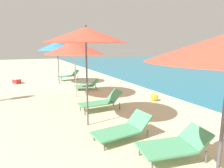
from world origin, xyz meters
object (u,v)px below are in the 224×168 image
at_px(cooler_box, 17,81).
at_px(lounger_fourth_shoreside, 87,85).
at_px(beach_ball, 154,97).
at_px(umbrella_third, 86,35).
at_px(lounger_farthest_shoreside, 69,75).
at_px(umbrella_fourth, 74,47).
at_px(lounger_third_inland, 123,129).
at_px(umbrella_farthest, 57,46).
at_px(lounger_third_shoreside, 101,101).
at_px(lounger_second_shoreside, 174,144).

bearing_deg(cooler_box, lounger_fourth_shoreside, -45.79).
xyz_separation_m(cooler_box, beach_ball, (5.32, -6.78, 0.00)).
distance_m(umbrella_third, lounger_farthest_shoreside, 8.41).
relative_size(umbrella_fourth, lounger_farthest_shoreside, 1.74).
distance_m(cooler_box, beach_ball, 8.62).
distance_m(umbrella_third, lounger_third_inland, 2.63).
distance_m(lounger_third_inland, lounger_farthest_shoreside, 9.23).
distance_m(umbrella_farthest, cooler_box, 3.40).
relative_size(lounger_fourth_shoreside, beach_ball, 4.28).
xyz_separation_m(umbrella_third, lounger_third_inland, (0.53, -1.18, -2.29)).
xyz_separation_m(lounger_third_inland, cooler_box, (-2.52, 9.29, -0.10)).
xyz_separation_m(lounger_third_shoreside, beach_ball, (2.46, 0.19, -0.16)).
relative_size(umbrella_third, lounger_third_inland, 1.87).
relative_size(lounger_second_shoreside, lounger_third_inland, 0.98).
relative_size(umbrella_third, lounger_fourth_shoreside, 2.05).
height_order(umbrella_farthest, beach_ball, umbrella_farthest).
distance_m(lounger_second_shoreside, lounger_fourth_shoreside, 7.01).
distance_m(lounger_second_shoreside, umbrella_fourth, 6.05).
bearing_deg(lounger_third_shoreside, lounger_third_inland, 78.86).
height_order(lounger_third_shoreside, lounger_farthest_shoreside, lounger_third_shoreside).
distance_m(umbrella_fourth, lounger_farthest_shoreside, 5.11).
bearing_deg(lounger_second_shoreside, cooler_box, -64.19).
bearing_deg(umbrella_fourth, umbrella_farthest, 92.14).
relative_size(lounger_fourth_shoreside, umbrella_farthest, 0.53).
relative_size(umbrella_farthest, beach_ball, 8.12).
height_order(umbrella_farthest, cooler_box, umbrella_farthest).
xyz_separation_m(lounger_third_inland, umbrella_fourth, (-0.02, 4.50, 1.95)).
relative_size(lounger_third_inland, umbrella_fourth, 0.58).
bearing_deg(beach_ball, lounger_farthest_shoreside, 107.52).
relative_size(lounger_farthest_shoreside, cooler_box, 2.29).
bearing_deg(umbrella_fourth, beach_ball, -35.15).
distance_m(lounger_third_inland, cooler_box, 9.62).
xyz_separation_m(umbrella_fourth, lounger_fourth_shoreside, (0.92, 1.28, -1.95)).
distance_m(umbrella_fourth, beach_ball, 4.02).
relative_size(lounger_third_inland, lounger_fourth_shoreside, 1.09).
distance_m(lounger_third_shoreside, umbrella_fourth, 2.91).
bearing_deg(umbrella_fourth, lounger_fourth_shoreside, 54.49).
distance_m(lounger_farthest_shoreside, cooler_box, 3.22).
height_order(lounger_second_shoreside, cooler_box, lounger_second_shoreside).
xyz_separation_m(lounger_farthest_shoreside, beach_ball, (2.11, -6.69, -0.18)).
bearing_deg(lounger_second_shoreside, umbrella_third, -56.71).
xyz_separation_m(lounger_third_inland, lounger_farthest_shoreside, (0.70, 9.20, 0.08)).
bearing_deg(cooler_box, lounger_farthest_shoreside, -1.58).
distance_m(lounger_fourth_shoreside, beach_ball, 3.80).
distance_m(lounger_third_shoreside, cooler_box, 7.54).
bearing_deg(cooler_box, lounger_third_inland, -74.85).
bearing_deg(lounger_fourth_shoreside, umbrella_third, 85.44).
bearing_deg(cooler_box, lounger_third_shoreside, -67.66).
distance_m(umbrella_farthest, beach_ball, 6.65).
bearing_deg(lounger_fourth_shoreside, umbrella_farthest, -52.71).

